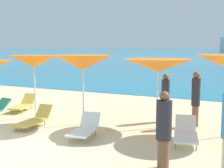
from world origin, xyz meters
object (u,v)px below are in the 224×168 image
object	(u,v)px
lounge_chair_6	(24,104)
beachgoer_0	(164,128)
umbrella_3	(83,63)
lounge_chair_1	(85,128)
lounge_chair_0	(186,133)
beachgoer_1	(196,97)
beachgoer_4	(165,96)
lounge_chair_5	(34,119)
umbrella_4	(158,66)
umbrella_2	(34,62)

from	to	relation	value
lounge_chair_6	beachgoer_0	size ratio (longest dim) A/B	0.94
umbrella_3	lounge_chair_6	xyz separation A→B (m)	(-3.43, 0.83, -1.84)
umbrella_3	lounge_chair_1	size ratio (longest dim) A/B	1.66
lounge_chair_0	beachgoer_0	distance (m)	2.09
umbrella_3	beachgoer_1	xyz separation A→B (m)	(3.48, 1.39, -1.10)
umbrella_3	beachgoer_4	size ratio (longest dim) A/B	1.38
lounge_chair_1	beachgoer_0	world-z (taller)	beachgoer_0
umbrella_3	lounge_chair_5	xyz separation A→B (m)	(-1.29, -1.01, -1.85)
lounge_chair_0	beachgoer_1	size ratio (longest dim) A/B	0.91
lounge_chair_1	umbrella_3	bearing A→B (deg)	113.11
umbrella_3	umbrella_4	bearing A→B (deg)	15.11
umbrella_2	beachgoer_4	bearing A→B (deg)	19.08
beachgoer_0	beachgoer_1	bearing A→B (deg)	-97.41
umbrella_2	umbrella_4	size ratio (longest dim) A/B	1.00
lounge_chair_5	umbrella_3	bearing A→B (deg)	35.80
lounge_chair_5	beachgoer_4	distance (m)	4.55
lounge_chair_5	beachgoer_0	bearing A→B (deg)	-19.53
lounge_chair_6	beachgoer_4	size ratio (longest dim) A/B	0.94
umbrella_3	beachgoer_1	size ratio (longest dim) A/B	1.29
lounge_chair_0	lounge_chair_1	distance (m)	2.86
beachgoer_1	lounge_chair_5	bearing A→B (deg)	87.84
umbrella_3	umbrella_4	size ratio (longest dim) A/B	1.02
umbrella_2	lounge_chair_6	distance (m)	2.40
beachgoer_1	lounge_chair_6	bearing A→B (deg)	65.77
umbrella_3	lounge_chair_5	world-z (taller)	umbrella_3
umbrella_4	lounge_chair_0	distance (m)	2.42
umbrella_4	lounge_chair_0	bearing A→B (deg)	-44.15
lounge_chair_1	lounge_chair_6	bearing A→B (deg)	143.67
umbrella_2	lounge_chair_6	bearing A→B (deg)	148.58
umbrella_2	lounge_chair_5	xyz separation A→B (m)	(0.82, -1.03, -1.85)
beachgoer_4	lounge_chair_0	bearing A→B (deg)	63.52
lounge_chair_0	lounge_chair_5	xyz separation A→B (m)	(-4.89, -0.49, -0.04)
lounge_chair_1	beachgoer_1	bearing A→B (deg)	36.29
umbrella_4	lounge_chair_5	xyz separation A→B (m)	(-3.69, -1.66, -1.79)
lounge_chair_5	lounge_chair_0	bearing A→B (deg)	3.42
umbrella_3	umbrella_4	world-z (taller)	umbrella_3
umbrella_4	beachgoer_0	world-z (taller)	umbrella_4
beachgoer_0	beachgoer_4	world-z (taller)	same
lounge_chair_1	lounge_chair_5	xyz separation A→B (m)	(-2.14, 0.31, -0.03)
lounge_chair_0	umbrella_2	bearing A→B (deg)	161.02
lounge_chair_0	beachgoer_4	size ratio (longest dim) A/B	0.98
umbrella_3	beachgoer_4	distance (m)	3.10
umbrella_2	umbrella_4	distance (m)	4.55
umbrella_2	lounge_chair_0	bearing A→B (deg)	-5.38
umbrella_2	umbrella_3	world-z (taller)	umbrella_3
umbrella_2	beachgoer_0	bearing A→B (deg)	-24.07
lounge_chair_5	beachgoer_0	xyz separation A→B (m)	(4.86, -1.50, 0.65)
umbrella_4	beachgoer_1	size ratio (longest dim) A/B	1.26
lounge_chair_6	beachgoer_4	distance (m)	5.91
umbrella_4	lounge_chair_0	size ratio (longest dim) A/B	1.38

